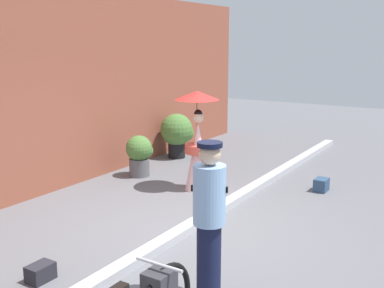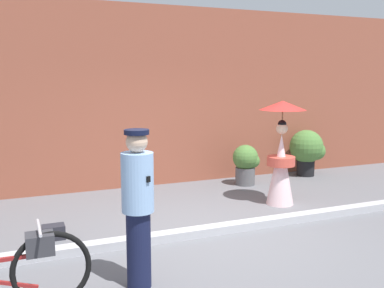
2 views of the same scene
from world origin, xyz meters
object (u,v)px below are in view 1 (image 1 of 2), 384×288
potted_plant_by_door (140,154)px  potted_plant_small (178,132)px  person_with_parasol (198,141)px  backpack_on_pavement (41,272)px  person_officer (209,217)px  backpack_spare (322,185)px

potted_plant_by_door → potted_plant_small: (1.72, 0.23, 0.14)m
person_with_parasol → backpack_on_pavement: size_ratio=6.04×
person_officer → potted_plant_small: size_ratio=1.62×
potted_plant_by_door → backpack_spare: bearing=-74.1°
person_with_parasol → backpack_on_pavement: person_with_parasol is taller
potted_plant_small → backpack_spare: size_ratio=3.46×
backpack_on_pavement → backpack_spare: 5.28m
potted_plant_by_door → potted_plant_small: 1.74m
person_with_parasol → potted_plant_by_door: bearing=84.9°
person_officer → backpack_spare: (4.27, 0.09, -0.79)m
person_with_parasol → potted_plant_by_door: size_ratio=2.17×
person_with_parasol → backpack_spare: size_ratio=6.02×
person_with_parasol → potted_plant_by_door: (0.13, 1.46, -0.46)m
person_with_parasol → backpack_spare: bearing=-60.8°
backpack_on_pavement → backpack_spare: bearing=-18.9°
person_officer → potted_plant_by_door: bearing=47.1°
person_with_parasol → potted_plant_small: (1.85, 1.69, -0.32)m
person_officer → potted_plant_small: 6.27m
person_officer → backpack_spare: person_officer is taller
person_with_parasol → potted_plant_small: size_ratio=1.74×
person_officer → backpack_spare: 4.34m
backpack_on_pavement → potted_plant_small: bearing=19.0°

